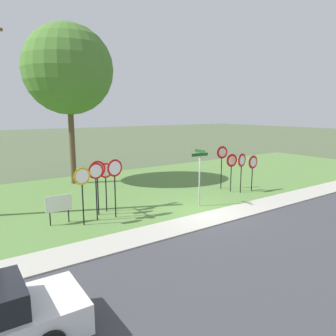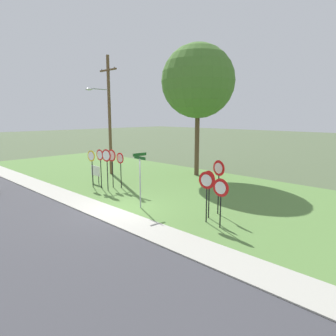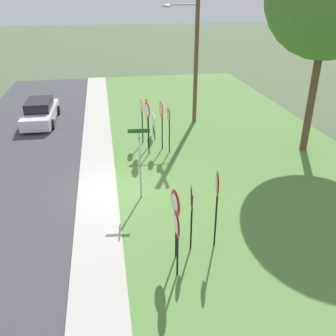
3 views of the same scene
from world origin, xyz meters
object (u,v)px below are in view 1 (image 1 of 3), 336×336
oak_tree_left (68,70)px  notice_board (59,205)px  stop_sign_near_left (82,183)px  stop_sign_far_center (106,177)px  street_name_post (200,173)px  yield_sign_far_left (253,165)px  stop_sign_far_right (96,179)px  stop_sign_near_right (115,175)px  stop_sign_far_left (98,176)px  yield_sign_far_right (232,164)px  yield_sign_near_left (222,157)px  yield_sign_near_right (242,164)px

oak_tree_left → notice_board: bearing=-113.2°
stop_sign_near_left → stop_sign_far_center: bearing=30.8°
street_name_post → yield_sign_far_left: bearing=11.2°
stop_sign_far_right → yield_sign_far_left: bearing=-4.9°
stop_sign_near_right → stop_sign_far_right: (-0.85, 0.08, -0.08)m
stop_sign_far_left → notice_board: 2.11m
stop_sign_near_right → yield_sign_far_right: (7.70, 0.34, -0.27)m
stop_sign_far_center → yield_sign_far_left: size_ratio=1.09×
stop_sign_far_right → yield_sign_near_left: bearing=4.5°
yield_sign_near_right → notice_board: 10.38m
notice_board → yield_sign_far_left: bearing=-3.2°
yield_sign_far_right → notice_board: size_ratio=1.81×
yield_sign_near_left → street_name_post: street_name_post is taller
yield_sign_near_left → yield_sign_far_right: size_ratio=1.17×
stop_sign_far_center → yield_sign_near_left: size_ratio=0.89×
stop_sign_far_center → yield_sign_near_right: 8.04m
stop_sign_near_right → street_name_post: 4.29m
stop_sign_far_center → yield_sign_far_right: 7.71m
stop_sign_far_left → stop_sign_far_center: stop_sign_far_left is taller
stop_sign_near_left → stop_sign_far_center: size_ratio=1.05×
stop_sign_near_left → stop_sign_near_right: stop_sign_near_right is taller
yield_sign_far_right → stop_sign_far_left: bearing=-173.7°
notice_board → yield_sign_far_right: bearing=-0.0°
stop_sign_far_center → yield_sign_far_right: size_ratio=1.04×
stop_sign_far_left → yield_sign_far_left: stop_sign_far_left is taller
stop_sign_near_left → yield_sign_near_right: 9.51m
stop_sign_near_right → stop_sign_far_center: stop_sign_near_right is taller
stop_sign_near_right → stop_sign_far_right: stop_sign_near_right is taller
yield_sign_near_left → yield_sign_far_right: (0.03, -0.79, -0.31)m
stop_sign_far_left → yield_sign_near_left: size_ratio=0.96×
yield_sign_far_left → yield_sign_near_left: bearing=127.6°
street_name_post → notice_board: 6.75m
stop_sign_far_right → yield_sign_near_left: size_ratio=0.97×
yield_sign_near_left → stop_sign_far_right: bearing=-162.9°
stop_sign_far_left → yield_sign_near_right: stop_sign_far_left is taller
stop_sign_near_left → yield_sign_far_right: (9.24, 0.48, -0.12)m
stop_sign_far_right → street_name_post: 5.13m
yield_sign_far_right → oak_tree_left: 11.70m
yield_sign_near_right → notice_board: yield_sign_near_right is taller
stop_sign_far_center → yield_sign_near_right: bearing=-9.3°
stop_sign_near_right → street_name_post: size_ratio=0.93×
yield_sign_near_left → notice_board: yield_sign_near_left is taller
stop_sign_far_right → yield_sign_far_left: stop_sign_far_right is taller
notice_board → street_name_post: bearing=-10.9°
stop_sign_far_right → oak_tree_left: (1.66, 7.87, 5.41)m
stop_sign_near_right → notice_board: size_ratio=2.12×
stop_sign_near_right → stop_sign_far_right: size_ratio=1.03×
notice_board → stop_sign_far_left: bearing=5.9°
stop_sign_far_right → notice_board: stop_sign_far_right is taller
street_name_post → oak_tree_left: 10.93m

